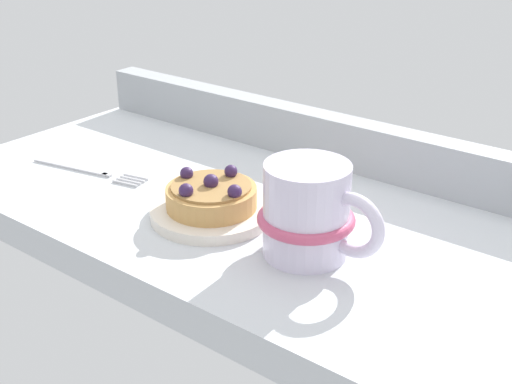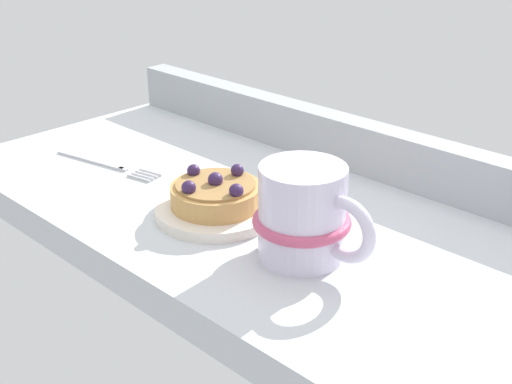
# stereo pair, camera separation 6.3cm
# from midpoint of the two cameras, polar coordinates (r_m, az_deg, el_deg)

# --- Properties ---
(ground_plane) EXTENTS (0.80, 0.36, 0.04)m
(ground_plane) POSITION_cam_midpoint_polar(r_m,az_deg,el_deg) (0.74, 3.26, -2.84)
(ground_plane) COLOR silver
(window_rail_back) EXTENTS (0.78, 0.03, 0.06)m
(window_rail_back) POSITION_cam_midpoint_polar(r_m,az_deg,el_deg) (0.84, 10.69, 3.96)
(window_rail_back) COLOR #9EA3A8
(window_rail_back) RESTS_ON ground_plane
(dessert_plate) EXTENTS (0.13, 0.13, 0.01)m
(dessert_plate) POSITION_cam_midpoint_polar(r_m,az_deg,el_deg) (0.71, -0.91, -1.62)
(dessert_plate) COLOR silver
(dessert_plate) RESTS_ON ground_plane
(raspberry_tart) EXTENTS (0.10, 0.10, 0.04)m
(raspberry_tart) POSITION_cam_midpoint_polar(r_m,az_deg,el_deg) (0.70, -0.93, -0.18)
(raspberry_tart) COLOR tan
(raspberry_tart) RESTS_ON dessert_plate
(coffee_mug) EXTENTS (0.13, 0.09, 0.09)m
(coffee_mug) POSITION_cam_midpoint_polar(r_m,az_deg,el_deg) (0.62, 7.07, -2.01)
(coffee_mug) COLOR silver
(coffee_mug) RESTS_ON ground_plane
(dessert_fork) EXTENTS (0.16, 0.05, 0.01)m
(dessert_fork) POSITION_cam_midpoint_polar(r_m,az_deg,el_deg) (0.85, -10.61, 2.35)
(dessert_fork) COLOR #B7B7BC
(dessert_fork) RESTS_ON ground_plane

